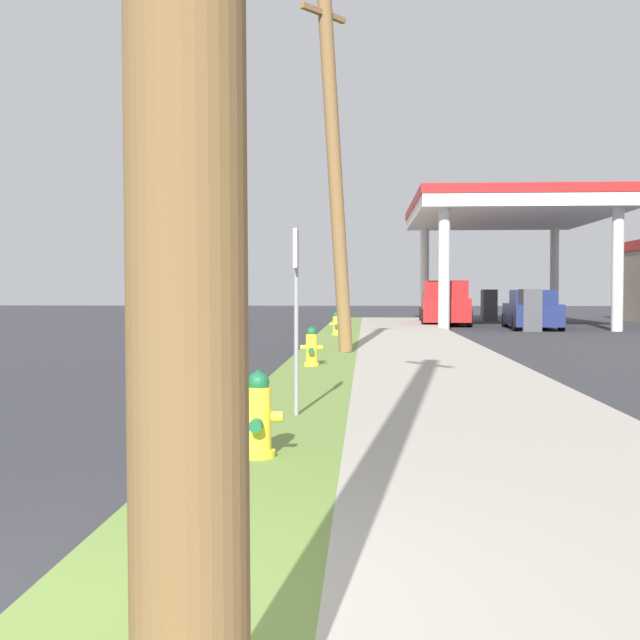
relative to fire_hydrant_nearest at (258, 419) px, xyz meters
name	(u,v)px	position (x,y,z in m)	size (l,w,h in m)	color
grass_verge	(152,640)	(0.01, -3.54, -0.39)	(1.40, 80.00, 0.12)	olive
fire_hydrant_nearest	(258,419)	(0.00, 0.00, 0.00)	(0.42, 0.38, 0.74)	yellow
fire_hydrant_second	(312,349)	(-0.11, 8.50, 0.00)	(0.42, 0.38, 0.74)	yellow
fire_hydrant_third	(336,325)	(-0.03, 19.23, 0.00)	(0.42, 0.37, 0.74)	yellow
utility_pole_midground	(335,169)	(0.20, 11.70, 3.85)	(1.20, 1.42, 8.19)	olive
street_sign_post	(296,283)	(0.12, 2.38, 1.19)	(0.05, 0.36, 2.12)	gray
car_navy_by_near_pump	(532,311)	(7.57, 26.30, 0.28)	(2.15, 4.59, 1.57)	navy
truck_red_at_forecourt	(444,305)	(4.42, 29.92, 0.47)	(2.35, 5.49, 1.97)	red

